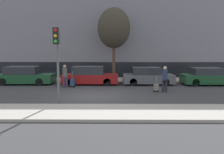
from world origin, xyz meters
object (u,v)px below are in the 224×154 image
(parked_car_2, at_px, (147,76))
(traffic_light, at_px, (57,51))
(trolley_left, at_px, (72,82))
(trolley_right, at_px, (156,87))
(pedestrian_left, at_px, (65,75))
(parked_car_1, at_px, (90,76))
(pedestrian_right, at_px, (165,77))
(bare_tree_near_crossing, at_px, (114,28))
(parked_car_0, at_px, (25,76))
(parked_car_3, at_px, (207,77))

(parked_car_2, height_order, traffic_light, traffic_light)
(parked_car_2, height_order, trolley_left, parked_car_2)
(trolley_left, xyz_separation_m, trolley_right, (5.97, -1.81, -0.06))
(parked_car_2, height_order, pedestrian_left, pedestrian_left)
(parked_car_1, bearing_deg, pedestrian_right, -31.85)
(pedestrian_right, distance_m, bare_tree_near_crossing, 7.81)
(trolley_right, xyz_separation_m, traffic_light, (-5.64, -3.69, 2.43))
(parked_car_2, bearing_deg, traffic_light, -128.59)
(parked_car_0, distance_m, parked_car_1, 5.40)
(pedestrian_left, bearing_deg, parked_car_3, 165.60)
(parked_car_0, height_order, parked_car_1, parked_car_1)
(parked_car_2, xyz_separation_m, traffic_light, (-5.55, -6.96, 2.09))
(parked_car_0, height_order, parked_car_3, parked_car_0)
(bare_tree_near_crossing, bearing_deg, parked_car_2, -43.38)
(trolley_left, distance_m, pedestrian_right, 6.80)
(parked_car_1, height_order, parked_car_2, parked_car_1)
(parked_car_3, relative_size, pedestrian_left, 2.36)
(pedestrian_left, relative_size, pedestrian_right, 0.98)
(parked_car_1, xyz_separation_m, pedestrian_right, (5.36, -3.33, 0.30))
(traffic_light, bearing_deg, parked_car_1, 83.28)
(parked_car_2, bearing_deg, bare_tree_near_crossing, 136.62)
(parked_car_0, height_order, trolley_right, parked_car_0)
(traffic_light, height_order, bare_tree_near_crossing, bare_tree_near_crossing)
(pedestrian_left, bearing_deg, trolley_left, 179.95)
(parked_car_0, bearing_deg, parked_car_2, -0.83)
(parked_car_1, height_order, parked_car_3, parked_car_1)
(parked_car_2, distance_m, pedestrian_left, 6.61)
(pedestrian_left, relative_size, trolley_left, 1.44)
(parked_car_1, relative_size, parked_car_2, 1.11)
(parked_car_3, bearing_deg, parked_car_1, 179.11)
(trolley_right, height_order, bare_tree_near_crossing, bare_tree_near_crossing)
(parked_car_1, relative_size, traffic_light, 1.17)
(parked_car_1, height_order, pedestrian_right, pedestrian_right)
(parked_car_3, bearing_deg, trolley_left, -172.99)
(pedestrian_left, bearing_deg, pedestrian_right, 144.53)
(parked_car_0, bearing_deg, traffic_light, -57.20)
(trolley_left, xyz_separation_m, pedestrian_right, (6.51, -1.87, 0.61))
(pedestrian_right, relative_size, traffic_light, 0.45)
(pedestrian_right, height_order, trolley_right, pedestrian_right)
(trolley_right, bearing_deg, parked_car_2, 91.54)
(parked_car_0, relative_size, bare_tree_near_crossing, 0.71)
(parked_car_2, distance_m, trolley_left, 6.06)
(pedestrian_right, bearing_deg, parked_car_3, 43.45)
(parked_car_2, distance_m, bare_tree_near_crossing, 5.61)
(parked_car_3, xyz_separation_m, traffic_light, (-10.35, -6.82, 2.10))
(parked_car_3, bearing_deg, pedestrian_right, -142.63)
(parked_car_2, bearing_deg, pedestrian_left, -165.47)
(pedestrian_left, relative_size, trolley_right, 1.60)
(trolley_left, height_order, bare_tree_near_crossing, bare_tree_near_crossing)
(parked_car_2, relative_size, trolley_right, 3.80)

